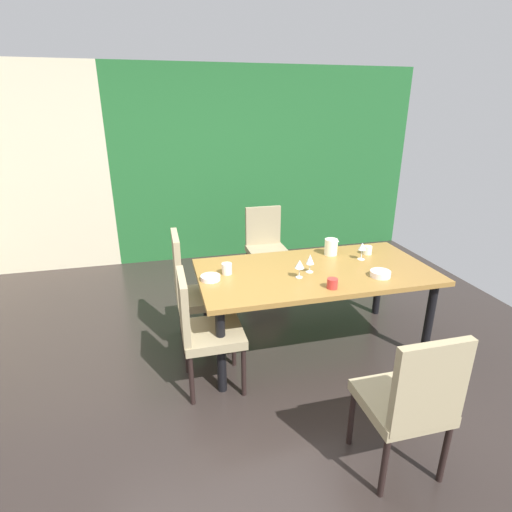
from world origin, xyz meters
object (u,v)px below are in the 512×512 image
Objects in this scene: wine_glass_right at (300,265)px; cup_front at (368,250)px; dining_table at (314,278)px; pitcher_corner at (331,247)px; chair_left_far at (192,287)px; chair_head_near at (411,399)px; chair_head_far at (266,243)px; wine_glass_left at (362,247)px; chair_left_near at (202,326)px; wine_glass_center at (310,260)px; serving_bowl_near_window at (380,274)px; cup_east at (332,283)px; serving_bowl_rear at (210,278)px; cup_west at (227,269)px.

cup_front is at bearing 23.82° from wine_glass_right.
pitcher_corner is (0.28, 0.30, 0.15)m from dining_table.
chair_left_far is 1.08× the size of chair_head_near.
wine_glass_left is (0.54, -1.25, 0.34)m from chair_head_far.
chair_left_near is 1.03m from wine_glass_center.
dining_table is at bearing 150.22° from serving_bowl_near_window.
wine_glass_right is at bearing -156.18° from cup_front.
wine_glass_left is at bearing 113.19° from chair_head_far.
cup_east is at bearing 55.80° from chair_left_far.
chair_left_far reaches higher than dining_table.
dining_table is at bearing 73.03° from chair_left_far.
wine_glass_center is 0.94× the size of serving_bowl_near_window.
serving_bowl_near_window is (-0.03, -0.38, -0.09)m from wine_glass_left.
chair_left_far is at bearing 112.95° from serving_bowl_rear.
chair_head_near is 1.22m from serving_bowl_near_window.
wine_glass_left is at bearing 15.83° from wine_glass_center.
pitcher_corner is (1.16, 0.30, 0.06)m from serving_bowl_rear.
cup_east is at bearing 91.54° from chair_head_near.
chair_left_near is 6.23× the size of wine_glass_right.
cup_front is 0.35m from pitcher_corner.
chair_left_near reaches higher than wine_glass_center.
serving_bowl_near_window is at bearing -11.29° from serving_bowl_rear.
chair_left_near is 11.84× the size of cup_front.
cup_east is (-0.63, -0.60, 0.00)m from cup_front.
chair_left_near is 0.97× the size of chair_head_near.
chair_head_far is at bearing 91.13° from cup_east.
chair_head_near reaches higher than serving_bowl_rear.
chair_head_far is at bearing 107.07° from serving_bowl_near_window.
wine_glass_right is 0.63m from pitcher_corner.
chair_left_near is at bearing 176.42° from cup_east.
chair_head_near reaches higher than chair_head_far.
wine_glass_left reaches higher than cup_west.
cup_front is at bearing -11.95° from pitcher_corner.
cup_east is at bearing -55.45° from wine_glass_right.
cup_front is at bearing 108.57° from chair_left_near.
pitcher_corner is (0.29, 0.67, 0.04)m from cup_east.
chair_head_far is at bearing 84.71° from wine_glass_right.
chair_left_far is at bearing 163.03° from dining_table.
chair_head_near is 1.61m from wine_glass_left.
wine_glass_right is (0.81, 0.19, 0.33)m from chair_left_near.
wine_glass_left reaches higher than cup_front.
pitcher_corner is at bearing 89.88° from chair_left_far.
chair_head_near is 1.38m from wine_glass_center.
cup_front is at bearing 20.86° from dining_table.
cup_west is (-0.75, 1.47, 0.26)m from chair_head_near.
wine_glass_left is (1.50, -0.19, 0.30)m from chair_left_far.
wine_glass_center is 0.68m from cup_west.
wine_glass_left is 0.18m from cup_front.
chair_head_near is at bearing 43.43° from chair_left_near.
cup_east is at bearing -91.88° from dining_table.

